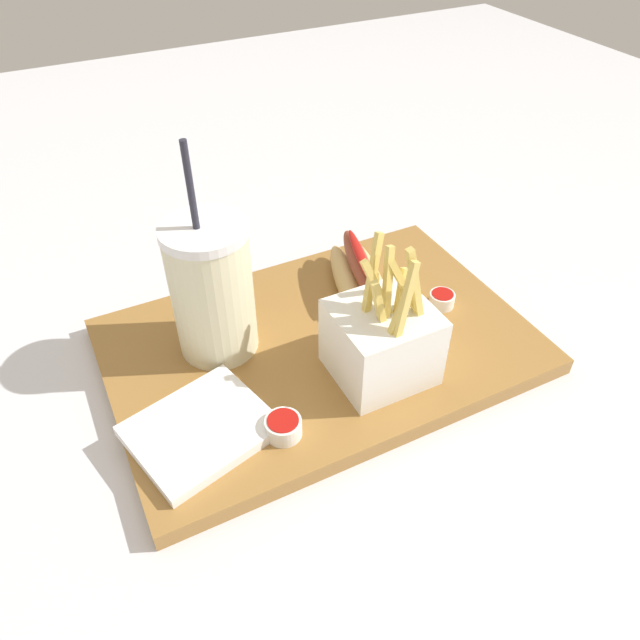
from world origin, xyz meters
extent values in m
cube|color=silver|center=(0.00, 0.00, -0.01)|extent=(2.40, 2.40, 0.02)
cube|color=olive|center=(0.00, 0.00, 0.01)|extent=(0.47, 0.32, 0.02)
cylinder|color=beige|center=(0.11, -0.04, 0.09)|extent=(0.09, 0.09, 0.15)
cylinder|color=white|center=(0.11, -0.04, 0.17)|extent=(0.09, 0.09, 0.01)
cylinder|color=#262633|center=(0.11, -0.04, 0.22)|extent=(0.01, 0.01, 0.09)
cube|color=white|center=(-0.03, 0.07, 0.06)|extent=(0.10, 0.09, 0.08)
cube|color=#E5C660|center=(-0.03, 0.07, 0.12)|extent=(0.04, 0.03, 0.08)
cube|color=#E5C660|center=(-0.05, 0.08, 0.11)|extent=(0.02, 0.03, 0.07)
cube|color=#E5C660|center=(-0.02, 0.08, 0.12)|extent=(0.02, 0.01, 0.07)
cube|color=#E5C660|center=(-0.04, 0.04, 0.10)|extent=(0.02, 0.01, 0.06)
cube|color=#E5C660|center=(-0.06, 0.09, 0.14)|extent=(0.03, 0.01, 0.09)
cube|color=#E5C660|center=(-0.04, 0.10, 0.13)|extent=(0.03, 0.02, 0.09)
cube|color=#E5C660|center=(-0.03, 0.05, 0.14)|extent=(0.03, 0.03, 0.09)
cube|color=#E5C660|center=(-0.04, 0.07, 0.13)|extent=(0.02, 0.03, 0.09)
cube|color=#E5C660|center=(-0.06, 0.08, 0.13)|extent=(0.03, 0.03, 0.08)
cube|color=#E5C660|center=(-0.06, 0.08, 0.12)|extent=(0.04, 0.04, 0.08)
cube|color=#E5C660|center=(-0.03, 0.10, 0.11)|extent=(0.04, 0.02, 0.07)
ellipsoid|color=tan|center=(-0.07, -0.06, 0.04)|extent=(0.07, 0.16, 0.03)
ellipsoid|color=tan|center=(-0.10, -0.06, 0.04)|extent=(0.07, 0.16, 0.03)
ellipsoid|color=brown|center=(-0.08, -0.06, 0.06)|extent=(0.06, 0.15, 0.02)
ellipsoid|color=red|center=(-0.08, -0.06, 0.08)|extent=(0.04, 0.11, 0.01)
cylinder|color=white|center=(-0.16, 0.01, 0.03)|extent=(0.03, 0.03, 0.02)
cylinder|color=#B2140F|center=(-0.16, 0.01, 0.04)|extent=(0.03, 0.03, 0.01)
cylinder|color=white|center=(0.09, 0.11, 0.03)|extent=(0.04, 0.04, 0.02)
cylinder|color=#B2140F|center=(0.09, 0.11, 0.04)|extent=(0.03, 0.03, 0.01)
cube|color=white|center=(0.16, 0.07, 0.03)|extent=(0.15, 0.14, 0.01)
camera|label=1|loc=(0.23, 0.45, 0.49)|focal=33.61mm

